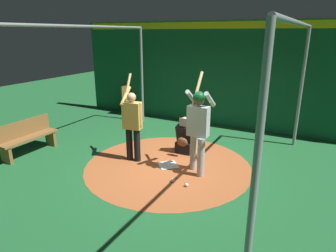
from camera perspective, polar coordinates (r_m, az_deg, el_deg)
ground_plane at (r=6.80m, az=0.00°, el=-7.65°), size 26.14×26.14×0.00m
dirt_circle at (r=6.80m, az=0.00°, el=-7.63°), size 3.76×3.76×0.01m
home_plate at (r=6.79m, az=0.00°, el=-7.56°), size 0.59×0.59×0.01m
batter at (r=6.12m, az=5.87°, el=0.33°), size 0.68×0.49×2.13m
catcher at (r=7.37m, az=3.28°, el=-2.51°), size 0.58×0.40×0.94m
visitor at (r=6.79m, az=-6.92°, el=0.76°), size 0.55×0.53×2.01m
back_wall at (r=9.51m, az=10.14°, el=9.79°), size 0.23×10.14×3.26m
cage_frame at (r=6.19m, az=0.00°, el=10.58°), size 5.55×4.90×3.08m
bat_rack at (r=11.04m, az=-7.91°, el=4.91°), size 0.58×0.17×1.05m
bench at (r=8.08m, az=-25.59°, el=-1.93°), size 1.52×0.36×0.85m
baseball_0 at (r=6.08m, az=0.89°, el=-10.43°), size 0.07×0.07×0.07m
baseball_1 at (r=5.92m, az=3.59°, el=-11.30°), size 0.07×0.07×0.07m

